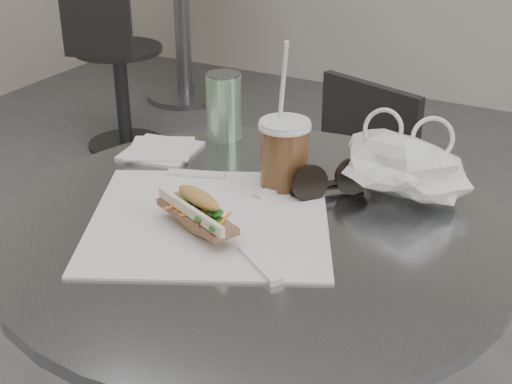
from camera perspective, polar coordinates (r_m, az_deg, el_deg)
The scene contains 11 objects.
cafe_table at distance 1.20m, azimuth -0.14°, elevation -13.89°, with size 0.76×0.76×0.74m.
bg_table at distance 3.71m, azimuth -5.97°, elevation 14.27°, with size 0.70×0.70×0.74m.
chair_far at distance 1.83m, azimuth 5.68°, elevation -3.99°, with size 0.39×0.41×0.71m.
bg_chair at distance 3.12m, azimuth -11.07°, elevation 8.76°, with size 0.37×0.40×0.71m.
sandwich_paper at distance 1.05m, azimuth -3.75°, elevation -2.20°, with size 0.35×0.33×0.00m, color white.
banh_mi at distance 1.00m, azimuth -4.69°, elevation -1.65°, with size 0.19×0.14×0.06m.
iced_coffee at distance 1.13m, azimuth 2.28°, elevation 3.13°, with size 0.08×0.08×0.24m.
sunglasses at distance 1.12m, azimuth 5.97°, elevation 0.77°, with size 0.11×0.11×0.06m.
plastic_bag at distance 1.12m, azimuth 11.52°, elevation 1.88°, with size 0.19×0.15×0.10m, color white, non-canonical shape.
napkin_stack at distance 1.28m, azimuth -7.61°, elevation 3.33°, with size 0.15×0.15×0.01m.
drink_can at distance 1.32m, azimuth -2.58°, elevation 6.88°, with size 0.06×0.06×0.12m.
Camera 1 is at (0.43, -0.61, 1.25)m, focal length 50.00 mm.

